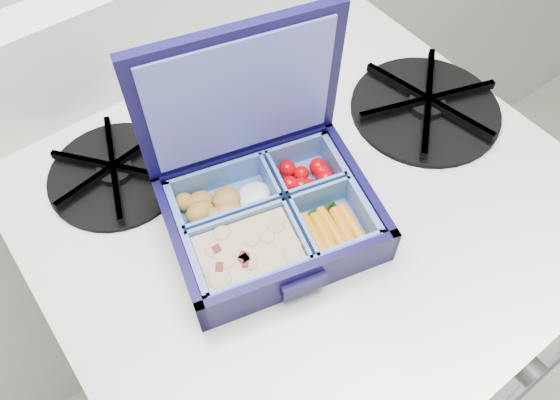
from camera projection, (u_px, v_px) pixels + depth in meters
stove at (289, 328)px, 0.99m from camera, size 0.59×0.59×0.89m
bento_box at (271, 218)px, 0.57m from camera, size 0.24×0.21×0.05m
burner_grate at (427, 103)px, 0.68m from camera, size 0.24×0.24×0.03m
burner_grate_rear at (115, 171)px, 0.63m from camera, size 0.18×0.18×0.02m
fork at (288, 117)px, 0.68m from camera, size 0.10×0.16×0.01m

